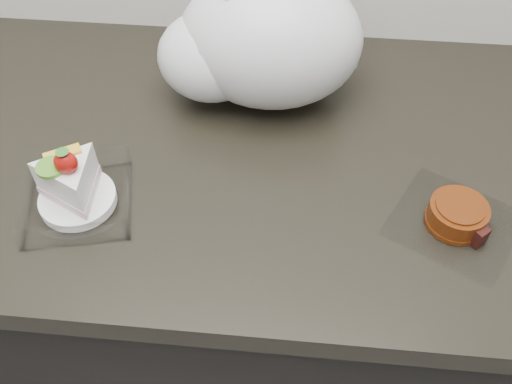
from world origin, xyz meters
name	(u,v)px	position (x,y,z in m)	size (l,w,h in m)	color
counter	(217,292)	(0.00, 1.69, 0.45)	(2.04, 0.64, 0.90)	black
cake_tray	(75,190)	(-0.15, 1.55, 0.93)	(0.17, 0.17, 0.11)	white
mooncake_wrap	(457,217)	(0.37, 1.56, 0.91)	(0.21, 0.21, 0.04)	white
plastic_bag	(259,42)	(0.08, 1.81, 1.00)	(0.38, 0.32, 0.26)	silver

